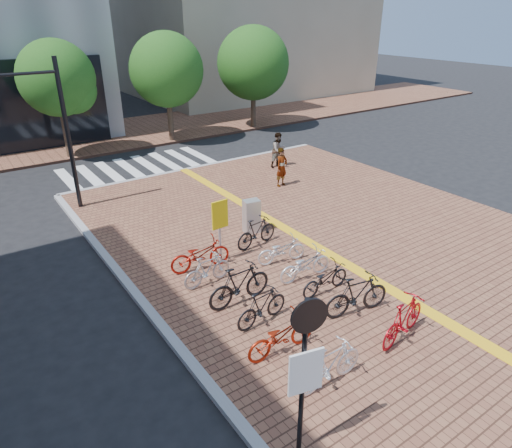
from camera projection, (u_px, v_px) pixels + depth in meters
ground at (313, 300)px, 12.72m from camera, size 120.00×120.00×0.00m
kerb_north at (201, 167)px, 23.14m from camera, size 14.00×0.25×0.15m
far_sidewalk at (89, 138)px, 28.27m from camera, size 70.00×8.00×0.15m
crosswalk at (139, 167)px, 23.36m from camera, size 7.50×4.00×0.01m
street_trees at (183, 70)px, 26.51m from camera, size 16.20×4.60×6.35m
bike_0 at (330, 365)px, 9.46m from camera, size 1.71×0.49×1.03m
bike_1 at (281, 336)px, 10.39m from camera, size 1.82×0.68×0.94m
bike_2 at (262, 307)px, 11.38m from camera, size 1.64×0.62×0.96m
bike_3 at (240, 284)px, 12.12m from camera, size 1.93×0.59×1.15m
bike_4 at (207, 270)px, 13.01m from camera, size 1.57×0.54×0.93m
bike_5 at (200, 255)px, 13.76m from camera, size 1.94×0.89×0.98m
bike_6 at (404, 319)px, 10.79m from camera, size 1.92×0.87×1.11m
bike_7 at (357, 295)px, 11.70m from camera, size 1.94×0.89×1.12m
bike_8 at (325, 279)px, 12.64m from camera, size 1.66×0.61×0.86m
bike_9 at (305, 265)px, 13.28m from camera, size 1.79×0.71×0.92m
bike_10 at (281, 250)px, 14.16m from camera, size 1.68×0.88×0.84m
bike_11 at (257, 232)px, 15.13m from camera, size 1.72×0.70×1.01m
pedestrian_a at (282, 167)px, 20.16m from camera, size 0.70×0.53×1.72m
pedestrian_b at (279, 150)px, 22.60m from camera, size 0.89×0.72×1.74m
utility_box at (252, 216)px, 16.02m from camera, size 0.62×0.50×1.21m
yellow_sign at (220, 220)px, 13.80m from camera, size 0.56×0.14×2.05m
notice_sign at (305, 363)px, 7.26m from camera, size 0.61×0.21×3.35m
traffic_light_pole at (24, 111)px, 16.03m from camera, size 3.07×1.18×5.72m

